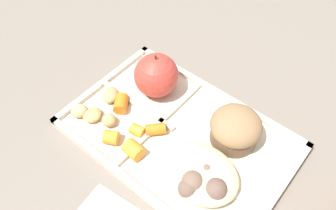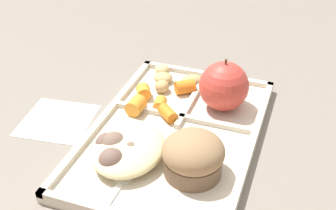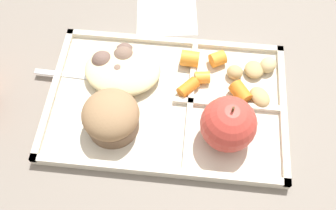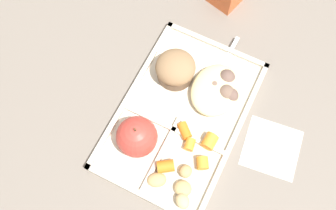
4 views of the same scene
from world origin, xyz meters
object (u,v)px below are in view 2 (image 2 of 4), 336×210
lunch_tray (175,134)px  green_apple (224,86)px  bran_muffin (193,156)px  plastic_fork (116,190)px

lunch_tray → green_apple: (-0.09, 0.05, 0.04)m
green_apple → bran_muffin: bearing=0.0°
lunch_tray → green_apple: 0.11m
green_apple → plastic_fork: size_ratio=0.62×
green_apple → plastic_fork: (0.24, -0.08, -0.04)m
green_apple → plastic_fork: green_apple is taller
green_apple → plastic_fork: bearing=-19.4°
green_apple → bran_muffin: 0.17m
lunch_tray → green_apple: bearing=150.3°
lunch_tray → bran_muffin: bearing=33.8°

